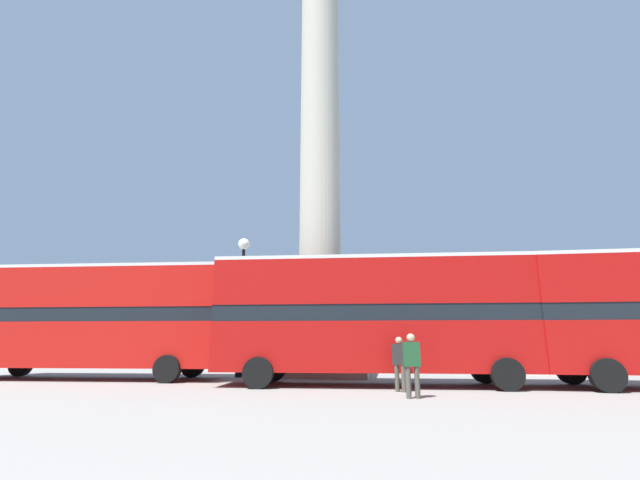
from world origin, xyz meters
name	(u,v)px	position (x,y,z in m)	size (l,w,h in m)	color
ground_plane	(320,375)	(0.00, 0.00, 0.00)	(200.00, 200.00, 0.00)	gray
monument_column	(320,171)	(0.00, 0.00, 9.92)	(4.56, 4.56, 24.70)	#ADA593
bus_b	(94,317)	(-8.90, -3.84, 2.48)	(11.26, 3.52, 4.50)	#B7140F
bus_c	(376,315)	(2.77, -4.59, 2.41)	(11.33, 3.42, 4.37)	#A80F0C
equestrian_statue	(528,341)	(9.87, 2.69, 1.52)	(3.39, 2.72, 5.41)	#ADA593
street_lamp	(242,285)	(-3.20, -1.89, 3.91)	(0.52, 0.52, 6.06)	black
pedestrian_near_lamp	(412,362)	(3.79, -7.75, 0.95)	(0.47, 0.27, 1.70)	#4C473D
pedestrian_by_plinth	(400,361)	(3.49, -6.24, 0.90)	(0.45, 0.38, 1.63)	#4C473D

